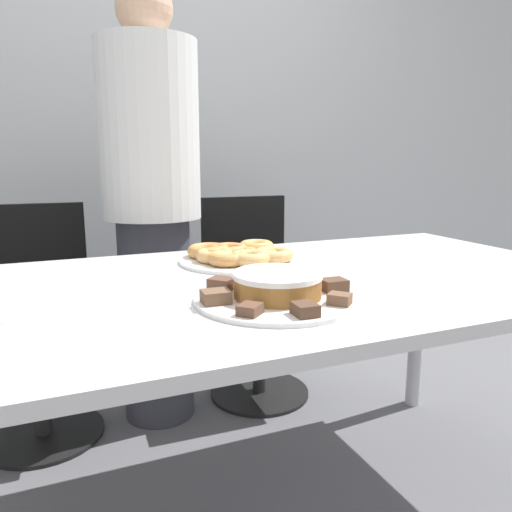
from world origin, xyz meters
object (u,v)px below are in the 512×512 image
(office_chair_left, at_px, (37,330))
(frosted_cake, at_px, (277,284))
(plate_donuts, at_px, (240,260))
(plate_cake, at_px, (277,299))
(office_chair_right, at_px, (255,303))
(person_standing, at_px, (152,203))

(office_chair_left, height_order, frosted_cake, office_chair_left)
(office_chair_left, relative_size, plate_donuts, 2.36)
(plate_cake, bearing_deg, office_chair_right, 69.89)
(plate_cake, xyz_separation_m, frosted_cake, (0.00, 0.00, 0.03))
(person_standing, bearing_deg, plate_cake, -85.24)
(office_chair_right, distance_m, plate_donuts, 0.74)
(office_chair_right, relative_size, plate_donuts, 2.36)
(person_standing, bearing_deg, office_chair_left, 173.16)
(office_chair_left, bearing_deg, person_standing, -3.58)
(plate_donuts, bearing_deg, office_chair_left, 135.57)
(frosted_cake, bearing_deg, plate_donuts, 79.78)
(plate_cake, height_order, frosted_cake, frosted_cake)
(office_chair_right, distance_m, frosted_cake, 1.14)
(office_chair_left, height_order, office_chair_right, same)
(person_standing, distance_m, plate_donuts, 0.57)
(office_chair_right, xyz_separation_m, plate_cake, (-0.37, -1.01, 0.33))
(person_standing, relative_size, office_chair_left, 1.92)
(office_chair_right, bearing_deg, plate_cake, -108.02)
(office_chair_left, xyz_separation_m, plate_donuts, (0.60, -0.59, 0.33))
(person_standing, distance_m, frosted_cake, 0.97)
(person_standing, xyz_separation_m, plate_donuts, (0.16, -0.53, -0.14))
(office_chair_left, bearing_deg, plate_donuts, -41.17)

